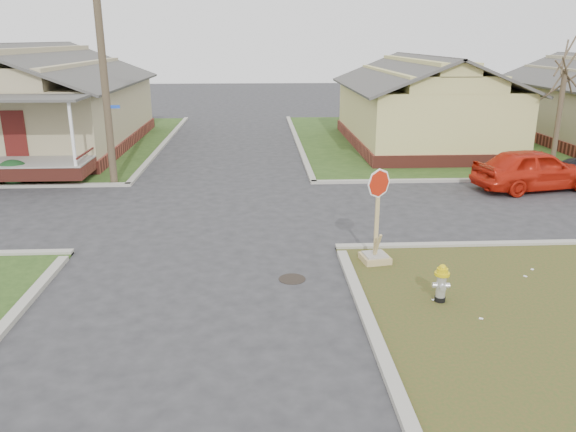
{
  "coord_description": "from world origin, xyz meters",
  "views": [
    {
      "loc": [
        1.45,
        -12.71,
        5.47
      ],
      "look_at": [
        2.18,
        1.0,
        1.1
      ],
      "focal_mm": 35.0,
      "sensor_mm": 36.0,
      "label": 1
    }
  ],
  "objects_px": {
    "fire_hydrant": "(441,281)",
    "stop_sign": "(376,242)",
    "utility_pole": "(103,61)",
    "red_sedan": "(534,169)"
  },
  "relations": [
    {
      "from": "utility_pole",
      "to": "fire_hydrant",
      "type": "bearing_deg",
      "value": -48.73
    },
    {
      "from": "utility_pole",
      "to": "fire_hydrant",
      "type": "xyz_separation_m",
      "value": [
        9.51,
        -10.83,
        -4.14
      ]
    },
    {
      "from": "stop_sign",
      "to": "fire_hydrant",
      "type": "bearing_deg",
      "value": -77.46
    },
    {
      "from": "fire_hydrant",
      "to": "stop_sign",
      "type": "height_order",
      "value": "stop_sign"
    },
    {
      "from": "fire_hydrant",
      "to": "red_sedan",
      "type": "xyz_separation_m",
      "value": [
        6.45,
        9.2,
        0.27
      ]
    },
    {
      "from": "fire_hydrant",
      "to": "red_sedan",
      "type": "relative_size",
      "value": 0.19
    },
    {
      "from": "utility_pole",
      "to": "stop_sign",
      "type": "bearing_deg",
      "value": -44.86
    },
    {
      "from": "fire_hydrant",
      "to": "stop_sign",
      "type": "relative_size",
      "value": 0.35
    },
    {
      "from": "fire_hydrant",
      "to": "red_sedan",
      "type": "height_order",
      "value": "red_sedan"
    },
    {
      "from": "utility_pole",
      "to": "red_sedan",
      "type": "distance_m",
      "value": 16.5
    }
  ]
}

